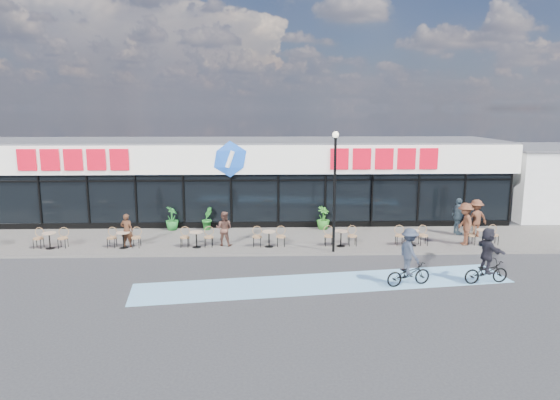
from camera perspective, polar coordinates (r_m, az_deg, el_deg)
name	(u,v)px	position (r m, az deg, el deg)	size (l,w,h in m)	color
ground	(220,271)	(20.16, -6.85, -8.09)	(120.00, 120.00, 0.00)	#28282B
sidewalk	(228,241)	(24.44, -5.92, -4.64)	(44.00, 5.00, 0.10)	#5D5852
bike_lane	(325,283)	(18.79, 5.15, -9.44)	(14.00, 2.20, 0.01)	#6BA3CB
building	(234,179)	(29.30, -5.24, 2.46)	(30.60, 6.57, 4.75)	black
lamp_post	(335,182)	(21.78, 6.27, 2.10)	(0.28, 0.28, 5.31)	black
bistro_set_1	(50,238)	(25.04, -24.76, -4.00)	(1.54, 0.62, 0.90)	tan
bistro_set_2	(124,238)	(23.93, -17.41, -4.14)	(1.54, 0.62, 0.90)	tan
bistro_set_3	(197,237)	(23.26, -9.50, -4.22)	(1.54, 0.62, 0.90)	tan
bistro_set_4	(269,237)	(23.04, -1.27, -4.21)	(1.54, 0.62, 0.90)	tan
bistro_set_5	(341,236)	(23.30, 6.94, -4.12)	(1.54, 0.62, 0.90)	tan
bistro_set_6	(412,236)	(24.02, 14.81, -3.95)	(1.54, 0.62, 0.90)	tan
bistro_set_7	(482,235)	(25.16, 22.10, -3.73)	(1.54, 0.62, 0.90)	tan
potted_plant_left	(172,218)	(26.70, -12.25, -2.07)	(0.68, 0.68, 1.22)	#1C6524
potted_plant_mid	(207,219)	(26.48, -8.34, -2.11)	(0.64, 0.52, 1.17)	#1C6320
potted_plant_right	(323,218)	(26.36, 4.95, -2.05)	(0.67, 0.67, 1.20)	#276B1E
patron_left	(127,230)	(23.93, -17.11, -3.33)	(0.57, 0.37, 1.56)	#402416
patron_right	(224,229)	(23.24, -6.42, -3.26)	(0.78, 0.61, 1.61)	#513329
pedestrian_a	(465,224)	(24.73, 20.38, -2.58)	(1.28, 0.74, 1.98)	#512D1D
pedestrian_b	(458,216)	(26.70, 19.69, -1.75)	(1.09, 0.45, 1.85)	#31424D
pedestrian_c	(476,218)	(26.48, 21.47, -1.95)	(1.21, 0.69, 1.87)	#512C1C
cyclist_a	(409,261)	(18.79, 14.53, -6.79)	(1.82, 1.22, 2.15)	black
cyclist_b	(487,259)	(19.93, 22.58, -6.24)	(1.76, 1.60, 2.11)	black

